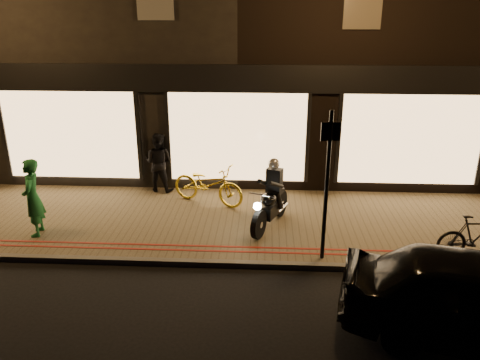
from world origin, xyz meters
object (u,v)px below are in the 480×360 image
at_px(motorcycle, 271,201).
at_px(sign_post, 327,179).
at_px(bicycle_gold, 208,184).
at_px(person_green, 33,198).

relative_size(motorcycle, sign_post, 0.61).
bearing_deg(sign_post, bicycle_gold, 134.44).
xyz_separation_m(motorcycle, person_green, (-5.15, -0.72, 0.25)).
relative_size(bicycle_gold, person_green, 1.14).
bearing_deg(bicycle_gold, person_green, 141.81).
relative_size(sign_post, person_green, 1.74).
bearing_deg(person_green, motorcycle, 85.80).
bearing_deg(motorcycle, bicycle_gold, 164.60).
xyz_separation_m(sign_post, bicycle_gold, (-2.61, 2.66, -1.16)).
height_order(sign_post, person_green, sign_post).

